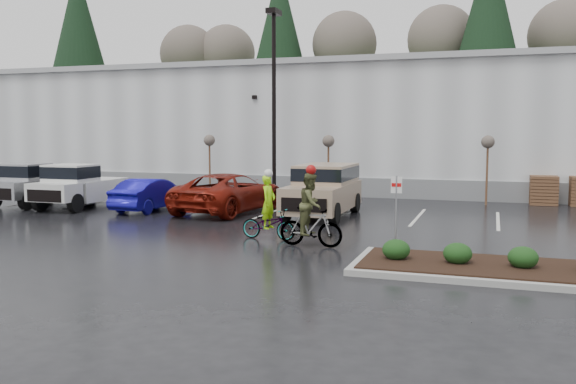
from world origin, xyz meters
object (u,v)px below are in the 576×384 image
(pickup_silver, at_px, (38,183))
(fire_lane_sign, at_px, (396,205))
(car_red, at_px, (229,193))
(cyclist_olive, at_px, (311,217))
(sapling_west, at_px, (209,144))
(sapling_mid, at_px, (328,144))
(lamppost, at_px, (274,84))
(pickup_white, at_px, (84,185))
(pallet_stack_a, at_px, (544,190))
(cyclist_hivis, at_px, (269,218))
(sapling_east, at_px, (488,146))
(suv_tan, at_px, (322,191))
(car_blue, at_px, (152,194))

(pickup_silver, bearing_deg, fire_lane_sign, -20.22)
(car_red, distance_m, cyclist_olive, 8.30)
(sapling_west, xyz_separation_m, pickup_silver, (-5.65, -6.38, -1.75))
(car_red, bearing_deg, sapling_mid, -107.87)
(lamppost, distance_m, car_red, 6.94)
(pickup_white, bearing_deg, pallet_stack_a, 20.72)
(sapling_west, relative_size, cyclist_hivis, 1.44)
(pickup_white, xyz_separation_m, cyclist_hivis, (10.72, -5.09, -0.29))
(car_red, xyz_separation_m, cyclist_olive, (5.43, -6.28, 0.06))
(pickup_silver, relative_size, car_red, 0.88)
(pallet_stack_a, distance_m, pickup_silver, 23.34)
(sapling_east, xyz_separation_m, suv_tan, (-6.14, -6.00, -1.70))
(lamppost, distance_m, sapling_mid, 4.00)
(sapling_west, relative_size, fire_lane_sign, 1.45)
(cyclist_hivis, bearing_deg, car_blue, 61.21)
(pallet_stack_a, bearing_deg, pickup_white, -159.28)
(fire_lane_sign, height_order, cyclist_hivis, cyclist_hivis)
(lamppost, relative_size, fire_lane_sign, 4.19)
(sapling_east, distance_m, car_red, 11.97)
(lamppost, height_order, suv_tan, lamppost)
(fire_lane_sign, bearing_deg, cyclist_olive, 167.48)
(sapling_mid, distance_m, cyclist_olive, 12.66)
(sapling_east, relative_size, pallet_stack_a, 2.37)
(sapling_mid, bearing_deg, suv_tan, -77.23)
(sapling_mid, bearing_deg, car_blue, -133.07)
(suv_tan, height_order, cyclist_hivis, cyclist_hivis)
(lamppost, bearing_deg, suv_tan, -52.32)
(sapling_mid, height_order, cyclist_hivis, sapling_mid)
(sapling_west, bearing_deg, car_blue, -86.44)
(pickup_silver, distance_m, cyclist_olive, 15.98)
(sapling_west, relative_size, pickup_white, 0.62)
(fire_lane_sign, distance_m, pickup_white, 16.21)
(pallet_stack_a, relative_size, fire_lane_sign, 0.61)
(sapling_mid, xyz_separation_m, pickup_white, (-9.60, -6.41, -1.75))
(pickup_white, relative_size, cyclist_hivis, 2.35)
(sapling_west, height_order, suv_tan, sapling_west)
(pickup_silver, distance_m, pickup_white, 2.55)
(lamppost, xyz_separation_m, pallet_stack_a, (12.50, 2.00, -5.01))
(lamppost, distance_m, sapling_east, 10.48)
(car_blue, relative_size, cyclist_hivis, 1.90)
(lamppost, relative_size, suv_tan, 1.81)
(fire_lane_sign, distance_m, car_blue, 13.03)
(sapling_west, height_order, pallet_stack_a, sapling_west)
(sapling_mid, xyz_separation_m, fire_lane_sign, (5.30, -12.80, -1.32))
(pallet_stack_a, xyz_separation_m, cyclist_hivis, (-8.88, -12.50, 0.02))
(suv_tan, bearing_deg, sapling_west, 142.66)
(pickup_white, relative_size, cyclist_olive, 2.15)
(fire_lane_sign, bearing_deg, car_blue, 151.13)
(sapling_east, xyz_separation_m, cyclist_hivis, (-6.38, -11.50, -2.04))
(sapling_west, distance_m, cyclist_olive, 15.43)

